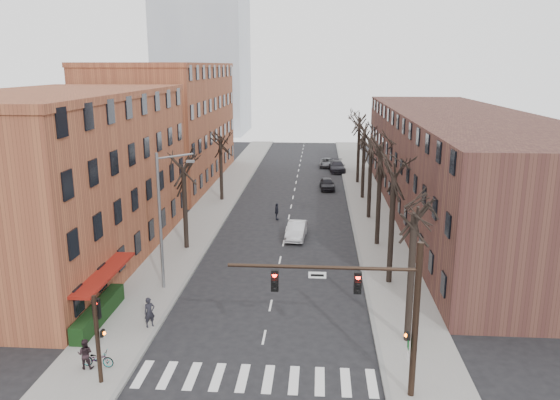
% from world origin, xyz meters
% --- Properties ---
extents(ground, '(160.00, 160.00, 0.00)m').
position_xyz_m(ground, '(0.00, 0.00, 0.00)').
color(ground, black).
rests_on(ground, ground).
extents(sidewalk_left, '(4.00, 90.00, 0.15)m').
position_xyz_m(sidewalk_left, '(-8.00, 35.00, 0.07)').
color(sidewalk_left, gray).
rests_on(sidewalk_left, ground).
extents(sidewalk_right, '(4.00, 90.00, 0.15)m').
position_xyz_m(sidewalk_right, '(8.00, 35.00, 0.07)').
color(sidewalk_right, gray).
rests_on(sidewalk_right, ground).
extents(building_left_near, '(12.00, 26.00, 12.00)m').
position_xyz_m(building_left_near, '(-16.00, 15.00, 6.00)').
color(building_left_near, brown).
rests_on(building_left_near, ground).
extents(building_left_far, '(12.00, 28.00, 14.00)m').
position_xyz_m(building_left_far, '(-16.00, 44.00, 7.00)').
color(building_left_far, brown).
rests_on(building_left_far, ground).
extents(building_right, '(12.00, 50.00, 10.00)m').
position_xyz_m(building_right, '(16.00, 30.00, 5.00)').
color(building_right, '#502F25').
rests_on(building_right, ground).
extents(awning_left, '(1.20, 7.00, 0.15)m').
position_xyz_m(awning_left, '(-9.40, 6.00, 0.00)').
color(awning_left, maroon).
rests_on(awning_left, ground).
extents(hedge, '(0.80, 6.00, 1.00)m').
position_xyz_m(hedge, '(-9.50, 5.00, 0.65)').
color(hedge, black).
rests_on(hedge, sidewalk_left).
extents(tree_right_a, '(5.20, 5.20, 10.00)m').
position_xyz_m(tree_right_a, '(7.60, 4.00, 0.00)').
color(tree_right_a, black).
rests_on(tree_right_a, ground).
extents(tree_right_b, '(5.20, 5.20, 10.80)m').
position_xyz_m(tree_right_b, '(7.60, 12.00, 0.00)').
color(tree_right_b, black).
rests_on(tree_right_b, ground).
extents(tree_right_c, '(5.20, 5.20, 11.60)m').
position_xyz_m(tree_right_c, '(7.60, 20.00, 0.00)').
color(tree_right_c, black).
rests_on(tree_right_c, ground).
extents(tree_right_d, '(5.20, 5.20, 10.00)m').
position_xyz_m(tree_right_d, '(7.60, 28.00, 0.00)').
color(tree_right_d, black).
rests_on(tree_right_d, ground).
extents(tree_right_e, '(5.20, 5.20, 10.80)m').
position_xyz_m(tree_right_e, '(7.60, 36.00, 0.00)').
color(tree_right_e, black).
rests_on(tree_right_e, ground).
extents(tree_right_f, '(5.20, 5.20, 11.60)m').
position_xyz_m(tree_right_f, '(7.60, 44.00, 0.00)').
color(tree_right_f, black).
rests_on(tree_right_f, ground).
extents(tree_left_a, '(5.20, 5.20, 9.50)m').
position_xyz_m(tree_left_a, '(-7.60, 18.00, 0.00)').
color(tree_left_a, black).
rests_on(tree_left_a, ground).
extents(tree_left_b, '(5.20, 5.20, 9.50)m').
position_xyz_m(tree_left_b, '(-7.60, 34.00, 0.00)').
color(tree_left_b, black).
rests_on(tree_left_b, ground).
extents(signal_mast_arm, '(8.14, 0.30, 7.20)m').
position_xyz_m(signal_mast_arm, '(5.45, -1.00, 4.40)').
color(signal_mast_arm, black).
rests_on(signal_mast_arm, ground).
extents(signal_pole_left, '(0.47, 0.44, 4.40)m').
position_xyz_m(signal_pole_left, '(-6.99, -0.95, 2.61)').
color(signal_pole_left, black).
rests_on(signal_pole_left, ground).
extents(streetlight, '(2.45, 0.22, 9.03)m').
position_xyz_m(streetlight, '(-7.03, 10.00, 5.01)').
color(streetlight, slate).
rests_on(streetlight, ground).
extents(silver_sedan, '(1.78, 4.35, 1.40)m').
position_xyz_m(silver_sedan, '(1.00, 21.40, 0.70)').
color(silver_sedan, '#B7B9BF').
rests_on(silver_sedan, ground).
extents(parked_car_near, '(1.92, 4.12, 1.37)m').
position_xyz_m(parked_car_near, '(3.80, 40.31, 0.68)').
color(parked_car_near, black).
rests_on(parked_car_near, ground).
extents(parked_car_mid, '(2.28, 5.14, 1.47)m').
position_xyz_m(parked_car_mid, '(5.30, 51.49, 0.73)').
color(parked_car_mid, black).
rests_on(parked_car_mid, ground).
extents(parked_car_far, '(2.21, 4.42, 1.20)m').
position_xyz_m(parked_car_far, '(3.97, 55.12, 0.60)').
color(parked_car_far, '#5B5C63').
rests_on(parked_car_far, ground).
extents(pedestrian_a, '(0.74, 0.70, 1.70)m').
position_xyz_m(pedestrian_a, '(-6.40, 4.51, 1.00)').
color(pedestrian_a, black).
rests_on(pedestrian_a, sidewalk_left).
extents(pedestrian_b, '(0.77, 0.62, 1.50)m').
position_xyz_m(pedestrian_b, '(-8.17, 0.09, 0.90)').
color(pedestrian_b, black).
rests_on(pedestrian_b, sidewalk_left).
extents(pedestrian_crossing, '(0.51, 0.99, 1.62)m').
position_xyz_m(pedestrian_crossing, '(-1.10, 26.90, 0.81)').
color(pedestrian_crossing, black).
rests_on(pedestrian_crossing, ground).
extents(bicycle, '(1.62, 0.64, 0.84)m').
position_xyz_m(bicycle, '(-7.65, 0.26, 0.57)').
color(bicycle, gray).
rests_on(bicycle, sidewalk_left).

